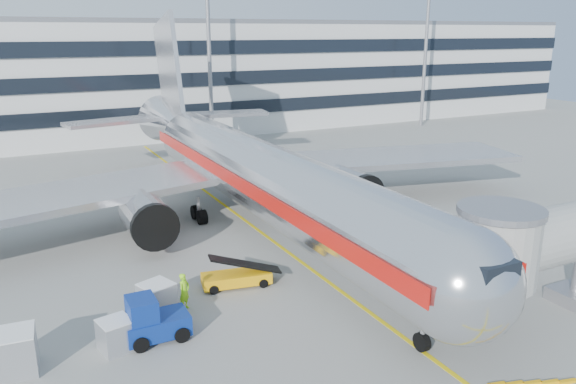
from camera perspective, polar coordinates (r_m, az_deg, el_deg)
name	(u,v)px	position (r m, az deg, el deg)	size (l,w,h in m)	color
ground	(330,283)	(32.99, 4.29, -9.23)	(180.00, 180.00, 0.00)	gray
lead_in_line	(259,231)	(41.17, -2.98, -3.94)	(0.25, 70.00, 0.01)	yellow
main_jet	(248,170)	(41.45, -4.05, 2.29)	(50.95, 48.70, 16.06)	silver
terminal	(119,77)	(84.99, -16.78, 11.16)	(150.00, 24.25, 15.60)	silver
light_mast_centre	(208,24)	(71.41, -8.11, 16.55)	(2.40, 1.20, 25.45)	gray
light_mast_east	(427,25)	(88.73, 13.97, 16.12)	(2.40, 1.20, 25.45)	gray
belt_loader	(236,277)	(32.48, -5.26, -8.59)	(4.20, 2.10, 1.96)	#EBA209
baggage_tug	(152,321)	(27.73, -13.63, -12.62)	(2.99, 1.93, 2.23)	navy
cargo_container_left	(14,352)	(27.33, -26.06, -14.42)	(1.92, 1.92, 1.89)	#AEB0B5
cargo_container_right	(116,335)	(27.46, -17.07, -13.73)	(1.66, 1.66, 1.49)	#AEB0B5
cargo_container_front	(157,298)	(30.16, -13.17, -10.46)	(1.97, 1.97, 1.63)	#AEB0B5
ramp_worker	(184,292)	(30.15, -10.49, -9.91)	(0.73, 0.48, 2.00)	#93EB18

